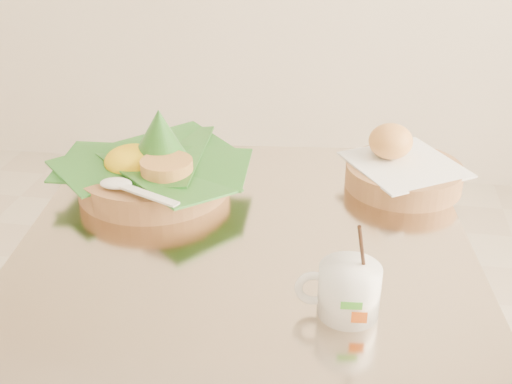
% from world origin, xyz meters
% --- Properties ---
extents(cafe_table, '(0.78, 0.78, 0.75)m').
position_xyz_m(cafe_table, '(0.12, -0.02, 0.53)').
color(cafe_table, gray).
rests_on(cafe_table, floor).
extents(rice_basket, '(0.34, 0.34, 0.17)m').
position_xyz_m(rice_basket, '(-0.08, 0.10, 0.80)').
color(rice_basket, '#A06E44').
rests_on(rice_basket, cafe_table).
extents(bread_basket, '(0.25, 0.25, 0.11)m').
position_xyz_m(bread_basket, '(0.36, 0.19, 0.78)').
color(bread_basket, '#A06E44').
rests_on(bread_basket, cafe_table).
extents(coffee_mug, '(0.11, 0.08, 0.14)m').
position_xyz_m(coffee_mug, '(0.28, -0.20, 0.79)').
color(coffee_mug, white).
rests_on(coffee_mug, cafe_table).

